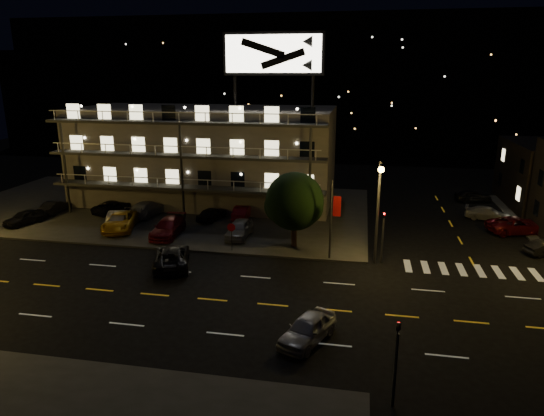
% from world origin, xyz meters
% --- Properties ---
extents(ground, '(140.00, 140.00, 0.00)m').
position_xyz_m(ground, '(0.00, 0.00, 0.00)').
color(ground, black).
rests_on(ground, ground).
extents(curb_nw, '(44.00, 24.00, 0.15)m').
position_xyz_m(curb_nw, '(-14.00, 20.00, 0.07)').
color(curb_nw, '#323230').
rests_on(curb_nw, ground).
extents(motel, '(28.00, 13.80, 18.10)m').
position_xyz_m(motel, '(-9.94, 23.88, 5.34)').
color(motel, gray).
rests_on(motel, ground).
extents(hill_backdrop, '(120.00, 25.00, 24.00)m').
position_xyz_m(hill_backdrop, '(-5.94, 68.78, 11.55)').
color(hill_backdrop, black).
rests_on(hill_backdrop, ground).
extents(streetlight_nc, '(0.44, 1.92, 8.00)m').
position_xyz_m(streetlight_nc, '(8.50, 7.94, 4.96)').
color(streetlight_nc, '#2D2D30').
rests_on(streetlight_nc, ground).
extents(signal_nw, '(0.20, 0.27, 4.60)m').
position_xyz_m(signal_nw, '(9.00, 8.50, 2.57)').
color(signal_nw, '#2D2D30').
rests_on(signal_nw, ground).
extents(signal_sw, '(0.20, 0.27, 4.60)m').
position_xyz_m(signal_sw, '(9.00, -8.50, 2.57)').
color(signal_sw, '#2D2D30').
rests_on(signal_sw, ground).
extents(banner_north, '(0.83, 0.16, 6.40)m').
position_xyz_m(banner_north, '(5.09, 8.40, 3.43)').
color(banner_north, '#2D2D30').
rests_on(banner_north, ground).
extents(stop_sign, '(0.91, 0.11, 2.61)m').
position_xyz_m(stop_sign, '(-3.00, 8.57, 1.71)').
color(stop_sign, '#2D2D30').
rests_on(stop_sign, ground).
extents(tree, '(5.02, 4.84, 6.32)m').
position_xyz_m(tree, '(1.83, 10.55, 3.91)').
color(tree, black).
rests_on(tree, curb_nw).
extents(lot_car_0, '(2.83, 4.31, 1.37)m').
position_xyz_m(lot_car_0, '(-24.40, 11.80, 0.83)').
color(lot_car_0, black).
rests_on(lot_car_0, curb_nw).
extents(lot_car_1, '(2.93, 4.85, 1.51)m').
position_xyz_m(lot_car_1, '(-15.12, 12.27, 0.90)').
color(lot_car_1, '#9A999F').
rests_on(lot_car_1, curb_nw).
extents(lot_car_2, '(3.81, 6.00, 1.54)m').
position_xyz_m(lot_car_2, '(-14.61, 12.00, 0.92)').
color(lot_car_2, orange).
rests_on(lot_car_2, curb_nw).
extents(lot_car_3, '(2.33, 5.30, 1.51)m').
position_xyz_m(lot_car_3, '(-9.57, 11.18, 0.91)').
color(lot_car_3, '#5C0D14').
rests_on(lot_car_3, curb_nw).
extents(lot_car_4, '(1.87, 4.47, 1.51)m').
position_xyz_m(lot_car_4, '(-3.23, 12.01, 0.91)').
color(lot_car_4, '#9A999F').
rests_on(lot_car_4, curb_nw).
extents(lot_car_5, '(1.41, 3.88, 1.27)m').
position_xyz_m(lot_car_5, '(-23.91, 15.78, 0.79)').
color(lot_car_5, black).
rests_on(lot_car_5, curb_nw).
extents(lot_car_6, '(3.53, 5.09, 1.29)m').
position_xyz_m(lot_car_6, '(-17.93, 17.05, 0.80)').
color(lot_car_6, black).
rests_on(lot_car_6, curb_nw).
extents(lot_car_7, '(2.90, 5.52, 1.53)m').
position_xyz_m(lot_car_7, '(-14.03, 16.71, 0.91)').
color(lot_car_7, '#9A999F').
rests_on(lot_car_7, curb_nw).
extents(lot_car_8, '(2.46, 4.08, 1.30)m').
position_xyz_m(lot_car_8, '(-7.16, 16.39, 0.80)').
color(lot_car_8, black).
rests_on(lot_car_8, curb_nw).
extents(lot_car_9, '(1.54, 4.13, 1.35)m').
position_xyz_m(lot_car_9, '(-4.28, 17.50, 0.82)').
color(lot_car_9, '#5C0D14').
rests_on(lot_car_9, curb_nw).
extents(side_car_1, '(5.88, 3.81, 1.51)m').
position_xyz_m(side_car_1, '(21.46, 18.08, 0.75)').
color(side_car_1, '#5C0D14').
rests_on(side_car_1, ground).
extents(side_car_2, '(4.69, 2.76, 1.28)m').
position_xyz_m(side_car_2, '(19.85, 22.03, 0.64)').
color(side_car_2, '#9A999F').
rests_on(side_car_2, ground).
extents(side_car_3, '(4.18, 2.23, 1.35)m').
position_xyz_m(side_car_3, '(19.82, 29.14, 0.68)').
color(side_car_3, black).
rests_on(side_car_3, ground).
extents(road_car_east, '(3.31, 4.66, 1.47)m').
position_xyz_m(road_car_east, '(4.66, -3.82, 0.74)').
color(road_car_east, '#9A999F').
rests_on(road_car_east, ground).
extents(road_car_west, '(4.21, 6.06, 1.54)m').
position_xyz_m(road_car_west, '(-6.70, 4.87, 0.77)').
color(road_car_west, black).
rests_on(road_car_west, ground).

